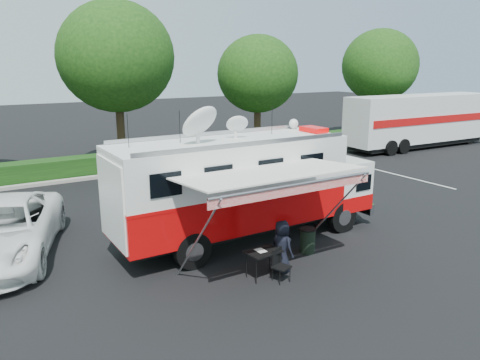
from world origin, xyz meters
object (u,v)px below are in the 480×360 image
Objects in this scene: trash_bin at (308,240)px; semi_trailer at (419,120)px; folding_table at (263,252)px; white_suv at (5,257)px; command_truck at (246,185)px.

trash_bin is 20.96m from semi_trailer.
folding_table is 0.08× the size of semi_trailer.
folding_table reaches higher than trash_bin.
white_suv is at bearing -167.26° from semi_trailer.
white_suv is 6.40× the size of folding_table.
command_truck is at bearing -1.54° from white_suv.
trash_bin is at bearing -150.40° from semi_trailer.
command_truck is at bearing -156.27° from semi_trailer.
command_truck reaches higher than folding_table.
command_truck reaches higher than trash_bin.
semi_trailer is (19.21, 8.44, 0.03)m from command_truck.
white_suv is at bearing 150.93° from trash_bin.
folding_table is 23.15m from semi_trailer.
folding_table is (-1.10, -2.60, -1.11)m from command_truck.
semi_trailer reaches higher than white_suv.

